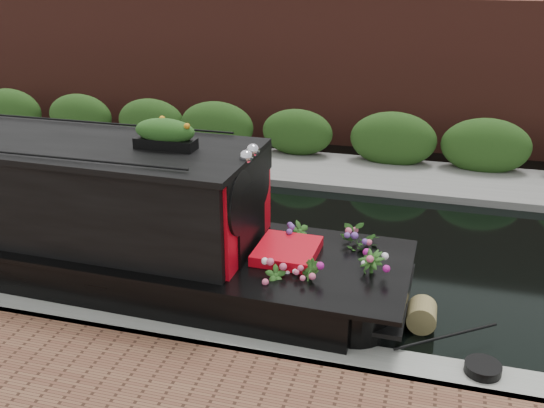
# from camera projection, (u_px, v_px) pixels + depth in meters

# --- Properties ---
(ground) EXTENTS (80.00, 80.00, 0.00)m
(ground) POSITION_uv_depth(u_px,v_px,m) (243.00, 242.00, 11.45)
(ground) COLOR black
(ground) RESTS_ON ground
(near_bank_coping) EXTENTS (40.00, 0.60, 0.50)m
(near_bank_coping) POSITION_uv_depth(u_px,v_px,m) (170.00, 341.00, 8.51)
(near_bank_coping) COLOR gray
(near_bank_coping) RESTS_ON ground
(far_bank_path) EXTENTS (40.00, 2.40, 0.34)m
(far_bank_path) POSITION_uv_depth(u_px,v_px,m) (295.00, 171.00, 15.19)
(far_bank_path) COLOR slate
(far_bank_path) RESTS_ON ground
(far_hedge) EXTENTS (40.00, 1.10, 2.80)m
(far_hedge) POSITION_uv_depth(u_px,v_px,m) (303.00, 160.00, 15.99)
(far_hedge) COLOR #244617
(far_hedge) RESTS_ON ground
(far_brick_wall) EXTENTS (40.00, 1.00, 8.00)m
(far_brick_wall) POSITION_uv_depth(u_px,v_px,m) (318.00, 139.00, 17.86)
(far_brick_wall) COLOR #55251C
(far_brick_wall) RESTS_ON ground
(rope_fender) EXTENTS (0.42, 0.45, 0.42)m
(rope_fender) POSITION_uv_depth(u_px,v_px,m) (422.00, 315.00, 8.74)
(rope_fender) COLOR olive
(rope_fender) RESTS_ON ground
(coiled_mooring_rope) EXTENTS (0.45, 0.45, 0.12)m
(coiled_mooring_rope) POSITION_uv_depth(u_px,v_px,m) (483.00, 368.00, 7.45)
(coiled_mooring_rope) COLOR black
(coiled_mooring_rope) RESTS_ON near_bank_coping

